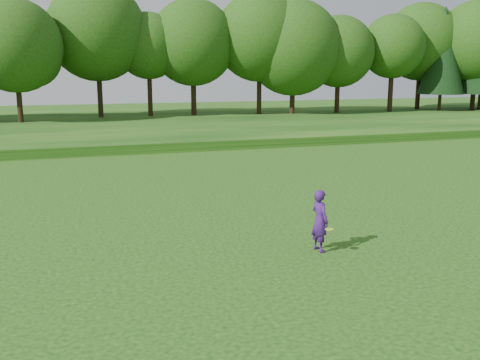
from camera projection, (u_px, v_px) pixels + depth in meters
name	position (u px, v px, depth m)	size (l,w,h in m)	color
ground	(275.00, 255.00, 14.57)	(140.00, 140.00, 0.00)	#113D0B
berm	(128.00, 125.00, 46.13)	(130.00, 30.00, 0.60)	#113D0B
walking_path	(154.00, 151.00, 33.16)	(130.00, 1.60, 0.04)	gray
treeline	(119.00, 35.00, 48.28)	(104.00, 7.00, 15.00)	#1D420F
woman	(320.00, 221.00, 14.73)	(0.51, 0.87, 1.74)	#3D1769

